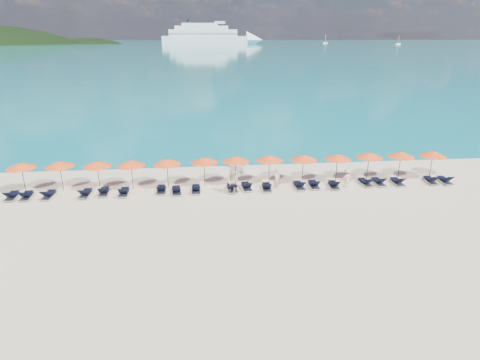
{
  "coord_description": "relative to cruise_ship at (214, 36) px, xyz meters",
  "views": [
    {
      "loc": [
        -2.6,
        -23.1,
        10.68
      ],
      "look_at": [
        0.0,
        3.0,
        1.2
      ],
      "focal_mm": 30.0,
      "sensor_mm": 36.0,
      "label": 1
    }
  ],
  "objects": [
    {
      "name": "beachgoer_a",
      "position": [
        -15.22,
        -525.28,
        -8.72
      ],
      "size": [
        0.66,
        0.66,
        1.55
      ],
      "primitive_type": "imported",
      "rotation": [
        0.0,
        0.0,
        0.77
      ],
      "color": "#DDB18A",
      "rests_on": "ground"
    },
    {
      "name": "umbrella_5",
      "position": [
        -20.49,
        -524.11,
        -7.47
      ],
      "size": [
        2.1,
        2.1,
        2.28
      ],
      "color": "black",
      "rests_on": "ground"
    },
    {
      "name": "lounger_2",
      "position": [
        -31.39,
        -525.46,
        -9.26
      ],
      "size": [
        0.69,
        1.72,
        0.66
      ],
      "rotation": [
        0.0,
        0.0,
        -0.04
      ],
      "color": "silver",
      "rests_on": "ground"
    },
    {
      "name": "lounger_13",
      "position": [
        -12.41,
        -525.31,
        -9.26
      ],
      "size": [
        0.68,
        1.72,
        0.66
      ],
      "rotation": [
        0.0,
        0.0,
        -0.03
      ],
      "color": "silver",
      "rests_on": "ground"
    },
    {
      "name": "umbrella_11",
      "position": [
        -5.29,
        -524.13,
        -7.47
      ],
      "size": [
        2.1,
        2.1,
        2.28
      ],
      "color": "black",
      "rests_on": "ground"
    },
    {
      "name": "beachgoer_b",
      "position": [
        -18.52,
        -525.86,
        -8.61
      ],
      "size": [
        0.98,
        0.77,
        1.76
      ],
      "primitive_type": "imported",
      "rotation": [
        0.0,
        0.0,
        -0.36
      ],
      "color": "#DDB18A",
      "rests_on": "ground"
    },
    {
      "name": "lounger_8",
      "position": [
        -21.16,
        -525.39,
        -9.26
      ],
      "size": [
        0.62,
        1.7,
        0.66
      ],
      "rotation": [
        0.0,
        0.0,
        0.0
      ],
      "color": "silver",
      "rests_on": "ground"
    },
    {
      "name": "lounger_17",
      "position": [
        -5.92,
        -525.32,
        -9.26
      ],
      "size": [
        0.64,
        1.71,
        0.66
      ],
      "rotation": [
        0.0,
        0.0,
        -0.01
      ],
      "color": "silver",
      "rests_on": "ground"
    },
    {
      "name": "lounger_1",
      "position": [
        -32.86,
        -525.48,
        -9.26
      ],
      "size": [
        0.79,
        1.75,
        0.66
      ],
      "rotation": [
        0.0,
        0.0,
        0.1
      ],
      "color": "silver",
      "rests_on": "ground"
    },
    {
      "name": "umbrella_10",
      "position": [
        -7.82,
        -524.05,
        -7.47
      ],
      "size": [
        2.1,
        2.1,
        2.28
      ],
      "color": "black",
      "rests_on": "ground"
    },
    {
      "name": "lounger_3",
      "position": [
        -28.89,
        -525.45,
        -9.26
      ],
      "size": [
        0.67,
        1.72,
        0.66
      ],
      "rotation": [
        0.0,
        0.0,
        -0.03
      ],
      "color": "silver",
      "rests_on": "ground"
    },
    {
      "name": "lounger_7",
      "position": [
        -22.55,
        -525.53,
        -9.26
      ],
      "size": [
        0.78,
        1.75,
        0.66
      ],
      "rotation": [
        0.0,
        0.0,
        0.09
      ],
      "color": "silver",
      "rests_on": "ground"
    },
    {
      "name": "umbrella_3",
      "position": [
        -25.77,
        -524.3,
        -7.47
      ],
      "size": [
        2.1,
        2.1,
        2.28
      ],
      "color": "black",
      "rests_on": "ground"
    },
    {
      "name": "lounger_4",
      "position": [
        -27.68,
        -525.23,
        -9.26
      ],
      "size": [
        0.73,
        1.74,
        0.66
      ],
      "rotation": [
        0.0,
        0.0,
        0.06
      ],
      "color": "silver",
      "rests_on": "ground"
    },
    {
      "name": "lounger_16",
      "position": [
        -7.35,
        -525.2,
        -9.26
      ],
      "size": [
        0.64,
        1.71,
        0.66
      ],
      "rotation": [
        0.0,
        0.0,
        0.01
      ],
      "color": "silver",
      "rests_on": "ground"
    },
    {
      "name": "umbrella_1",
      "position": [
        -30.84,
        -524.02,
        -7.47
      ],
      "size": [
        2.1,
        2.1,
        2.28
      ],
      "color": "black",
      "rests_on": "ground"
    },
    {
      "name": "sailboat_near",
      "position": [
        159.62,
        33.71,
        -8.32
      ],
      "size": [
        6.22,
        2.07,
        11.41
      ],
      "color": "silver",
      "rests_on": "ground"
    },
    {
      "name": "lounger_18",
      "position": [
        -3.23,
        -525.26,
        -9.26
      ],
      "size": [
        0.79,
        1.75,
        0.66
      ],
      "rotation": [
        0.0,
        0.0,
        -0.1
      ],
      "color": "silver",
      "rests_on": "ground"
    },
    {
      "name": "jetski",
      "position": [
        -17.45,
        -520.48,
        -9.17
      ],
      "size": [
        1.72,
        2.36,
        0.79
      ],
      "rotation": [
        0.0,
        0.0,
        0.45
      ],
      "color": "silver",
      "rests_on": "ground"
    },
    {
      "name": "beachgoer_c",
      "position": [
        -10.01,
        -525.57,
        -8.75
      ],
      "size": [
        0.99,
        0.54,
        1.48
      ],
      "primitive_type": "imported",
      "rotation": [
        0.0,
        0.0,
        3.24
      ],
      "color": "#DDB18A",
      "rests_on": "ground"
    },
    {
      "name": "umbrella_4",
      "position": [
        -23.21,
        -524.26,
        -7.47
      ],
      "size": [
        2.1,
        2.1,
        2.28
      ],
      "color": "black",
      "rests_on": "ground"
    },
    {
      "name": "sea",
      "position": [
        -18.06,
        130.54,
        -9.49
      ],
      "size": [
        1600.0,
        1300.0,
        0.01
      ],
      "primitive_type": "cube",
      "color": "#1FA9B2",
      "rests_on": "ground"
    },
    {
      "name": "umbrella_12",
      "position": [
        -2.71,
        -524.17,
        -7.47
      ],
      "size": [
        2.1,
        2.1,
        2.28
      ],
      "color": "black",
      "rests_on": "ground"
    },
    {
      "name": "lounger_15",
      "position": [
        -8.39,
        -525.21,
        -9.26
      ],
      "size": [
        0.78,
        1.75,
        0.66
      ],
      "rotation": [
        0.0,
        0.0,
        0.1
      ],
      "color": "silver",
      "rests_on": "ground"
    },
    {
      "name": "umbrella_9",
      "position": [
        -10.39,
        -524.24,
        -7.47
      ],
      "size": [
        2.1,
        2.1,
        2.28
      ],
      "color": "black",
      "rests_on": "ground"
    },
    {
      "name": "umbrella_2",
      "position": [
        -28.17,
        -524.25,
        -7.47
      ],
      "size": [
        2.1,
        2.1,
        2.28
      ],
      "color": "black",
      "rests_on": "ground"
    },
    {
      "name": "lounger_14",
      "position": [
        -10.95,
        -525.51,
        -9.26
      ],
      "size": [
        0.76,
        1.74,
        0.66
      ],
      "rotation": [
        0.0,
        0.0,
        -0.08
      ],
      "color": "silver",
      "rests_on": "ground"
    },
    {
      "name": "ground",
      "position": [
        -18.06,
        -529.46,
        -9.49
      ],
      "size": [
        1400.0,
        1400.0,
        0.0
      ],
      "primitive_type": "plane",
      "color": "beige"
    },
    {
      "name": "umbrella_0",
      "position": [
        -33.43,
        -524.14,
        -7.47
      ],
      "size": [
        2.1,
        2.1,
        2.28
      ],
      "color": "black",
      "rests_on": "ground"
    },
    {
      "name": "umbrella_6",
      "position": [
        -18.15,
        -524.04,
        -7.47
      ],
      "size": [
        2.1,
        2.1,
        2.28
      ],
      "color": "black",
      "rests_on": "ground"
    },
    {
      "name": "umbrella_7",
      "position": [
        -15.59,
        -524.03,
        -7.47
      ],
      "size": [
        2.1,
        2.1,
        2.28
      ],
      "color": "black",
      "rests_on": "ground"
    },
    {
      "name": "umbrella_8",
      "position": [
        -13.02,
        -524.2,
        -7.47
      ],
      "size": [
        2.1,
        2.1,
        2.28
      ],
      "color": "black",
      "rests_on": "ground"
    },
    {
      "name": "lounger_11",
      "position": [
        -15.99,
        -525.48,
        -9.26
      ],
      "size": [
        0.71,
        1.73,
        0.66
      ],
      "rotation": [
        0.0,
        0.0,
        -0.05
      ],
      "color": "silver",
      "rests_on": "ground"
    },
    {
      "name": "lounger_6",
      "position": [
        -23.64,
        -525.22,
        -9.26
      ],
      "size": [
        0.69,
        1.72,
        0.66
      ],
      "rotation": [
        0.0,
        0.0,
        0.04
      ],
      "color": "silver",
      "rests_on": "ground"
    },
    {
      "name": "sailboat_far",
      "position": [
        229.91,
        -43.38,
        -8.38
      ],
      "size": [
        5.9,
        1.97,
        10.81
      ],
      "color": "silver",
      "rests_on": "ground"
    },
    {
      "name": "lounger_9",
      "position": [
        -18.53,
        -525.44,
        -9.26
      ],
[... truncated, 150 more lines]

